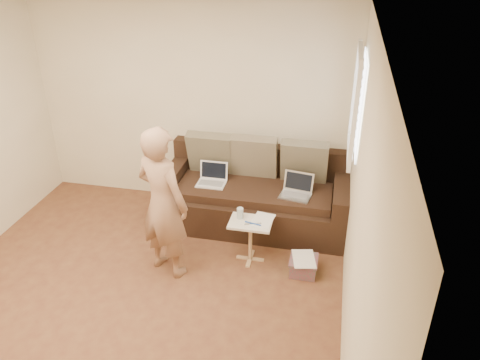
{
  "coord_description": "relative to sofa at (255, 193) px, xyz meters",
  "views": [
    {
      "loc": [
        1.76,
        -3.07,
        3.21
      ],
      "look_at": [
        0.8,
        1.4,
        0.78
      ],
      "focal_mm": 35.27,
      "sensor_mm": 36.0,
      "label": 1
    }
  ],
  "objects": [
    {
      "name": "paper_on_table",
      "position": [
        0.21,
        -0.69,
        0.07
      ],
      "size": [
        0.25,
        0.33,
        0.0
      ],
      "primitive_type": null,
      "rotation": [
        0.0,
        0.0,
        -0.14
      ],
      "color": "white",
      "rests_on": "side_table"
    },
    {
      "name": "pillow_mid",
      "position": [
        -0.05,
        0.23,
        0.37
      ],
      "size": [
        0.55,
        0.27,
        0.57
      ],
      "primitive_type": null,
      "rotation": [
        0.24,
        0.0,
        0.0
      ],
      "color": "brown",
      "rests_on": "sofa"
    },
    {
      "name": "striped_box",
      "position": [
        0.68,
        -0.85,
        -0.33
      ],
      "size": [
        0.29,
        0.29,
        0.18
      ],
      "primitive_type": null,
      "color": "#B81B45",
      "rests_on": "ground"
    },
    {
      "name": "drinking_glass",
      "position": [
        -0.03,
        -0.69,
        0.13
      ],
      "size": [
        0.07,
        0.07,
        0.12
      ],
      "primitive_type": null,
      "color": "silver",
      "rests_on": "side_table"
    },
    {
      "name": "wall_back",
      "position": [
        -0.9,
        0.48,
        0.87
      ],
      "size": [
        4.0,
        0.0,
        4.0
      ],
      "primitive_type": "plane",
      "rotation": [
        1.57,
        0.0,
        0.0
      ],
      "color": "beige",
      "rests_on": "ground"
    },
    {
      "name": "wall_right",
      "position": [
        1.1,
        -1.77,
        0.87
      ],
      "size": [
        0.0,
        4.5,
        4.5
      ],
      "primitive_type": "plane",
      "rotation": [
        1.57,
        0.0,
        -1.57
      ],
      "color": "beige",
      "rests_on": "ground"
    },
    {
      "name": "window_blinds",
      "position": [
        1.05,
        -0.27,
        1.28
      ],
      "size": [
        0.12,
        0.88,
        1.08
      ],
      "primitive_type": null,
      "color": "white",
      "rests_on": "wall_right"
    },
    {
      "name": "floor",
      "position": [
        -0.9,
        -1.77,
        -0.42
      ],
      "size": [
        4.5,
        4.5,
        0.0
      ],
      "primitive_type": "plane",
      "color": "#562D20",
      "rests_on": "ground"
    },
    {
      "name": "laptop_silver",
      "position": [
        0.5,
        -0.16,
        0.1
      ],
      "size": [
        0.38,
        0.3,
        0.23
      ],
      "primitive_type": null,
      "rotation": [
        0.0,
        0.0,
        -0.17
      ],
      "color": "#B7BABC",
      "rests_on": "sofa"
    },
    {
      "name": "scissors",
      "position": [
        0.13,
        -0.78,
        0.08
      ],
      "size": [
        0.2,
        0.16,
        0.02
      ],
      "primitive_type": null,
      "rotation": [
        0.0,
        0.0,
        -0.36
      ],
      "color": "silver",
      "rests_on": "side_table"
    },
    {
      "name": "person",
      "position": [
        -0.73,
        -1.08,
        0.39
      ],
      "size": [
        0.7,
        0.6,
        1.63
      ],
      "primitive_type": "imported",
      "rotation": [
        0.0,
        0.0,
        2.74
      ],
      "color": "#986C53",
      "rests_on": "ground"
    },
    {
      "name": "pillow_left",
      "position": [
        -0.6,
        0.22,
        0.37
      ],
      "size": [
        0.55,
        0.29,
        0.57
      ],
      "primitive_type": null,
      "rotation": [
        0.28,
        0.0,
        0.0
      ],
      "color": "brown",
      "rests_on": "sofa"
    },
    {
      "name": "pillow_right",
      "position": [
        0.55,
        0.21,
        0.37
      ],
      "size": [
        0.55,
        0.28,
        0.57
      ],
      "primitive_type": null,
      "rotation": [
        0.26,
        0.0,
        0.0
      ],
      "color": "brown",
      "rests_on": "sofa"
    },
    {
      "name": "laptop_white",
      "position": [
        -0.52,
        -0.08,
        0.1
      ],
      "size": [
        0.34,
        0.25,
        0.25
      ],
      "primitive_type": null,
      "rotation": [
        0.0,
        0.0,
        -0.0
      ],
      "color": "white",
      "rests_on": "sofa"
    },
    {
      "name": "sofa",
      "position": [
        0.0,
        0.0,
        0.0
      ],
      "size": [
        2.2,
        0.95,
        0.85
      ],
      "primitive_type": null,
      "color": "black",
      "rests_on": "ground"
    },
    {
      "name": "side_table",
      "position": [
        0.09,
        -0.74,
        -0.18
      ],
      "size": [
        0.45,
        0.31,
        0.49
      ],
      "primitive_type": null,
      "color": "silver",
      "rests_on": "ground"
    },
    {
      "name": "ceiling",
      "position": [
        -0.9,
        -1.77,
        2.18
      ],
      "size": [
        4.5,
        4.5,
        0.0
      ],
      "primitive_type": "plane",
      "rotation": [
        3.14,
        0.0,
        0.0
      ],
      "color": "white",
      "rests_on": "wall_back"
    }
  ]
}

